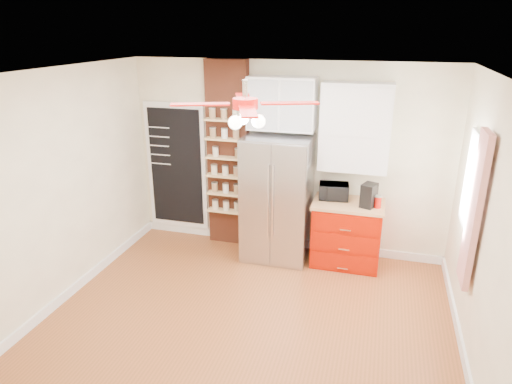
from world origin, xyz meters
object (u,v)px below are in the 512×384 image
(toaster_oven, at_px, (334,191))
(canister_left, at_px, (378,202))
(red_cabinet, at_px, (347,233))
(ceiling_fan, at_px, (245,104))
(pantry_jar_oats, at_px, (216,152))
(coffee_maker, at_px, (369,195))
(fridge, at_px, (277,199))

(toaster_oven, distance_m, canister_left, 0.61)
(red_cabinet, bearing_deg, ceiling_fan, -118.71)
(red_cabinet, relative_size, pantry_jar_oats, 7.25)
(ceiling_fan, height_order, coffee_maker, ceiling_fan)
(coffee_maker, bearing_deg, toaster_oven, -178.97)
(coffee_maker, distance_m, canister_left, 0.14)
(fridge, relative_size, pantry_jar_oats, 13.50)
(ceiling_fan, bearing_deg, pantry_jar_oats, 119.11)
(toaster_oven, height_order, coffee_maker, coffee_maker)
(pantry_jar_oats, bearing_deg, red_cabinet, -2.86)
(coffee_maker, distance_m, pantry_jar_oats, 2.20)
(toaster_oven, distance_m, coffee_maker, 0.50)
(fridge, xyz_separation_m, coffee_maker, (1.22, -0.02, 0.18))
(toaster_oven, distance_m, pantry_jar_oats, 1.74)
(coffee_maker, relative_size, canister_left, 2.08)
(canister_left, bearing_deg, coffee_maker, 176.01)
(ceiling_fan, relative_size, pantry_jar_oats, 10.80)
(fridge, bearing_deg, canister_left, -1.39)
(red_cabinet, bearing_deg, canister_left, -12.59)
(fridge, bearing_deg, coffee_maker, -1.14)
(toaster_oven, bearing_deg, fridge, -177.13)
(toaster_oven, relative_size, canister_left, 2.63)
(coffee_maker, height_order, pantry_jar_oats, pantry_jar_oats)
(ceiling_fan, bearing_deg, red_cabinet, 61.29)
(ceiling_fan, bearing_deg, toaster_oven, 68.30)
(fridge, height_order, ceiling_fan, ceiling_fan)
(coffee_maker, bearing_deg, fridge, -161.39)
(fridge, height_order, canister_left, fridge)
(ceiling_fan, xyz_separation_m, canister_left, (1.29, 1.60, -1.45))
(red_cabinet, height_order, pantry_jar_oats, pantry_jar_oats)
(pantry_jar_oats, bearing_deg, toaster_oven, -0.36)
(fridge, relative_size, ceiling_fan, 1.25)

